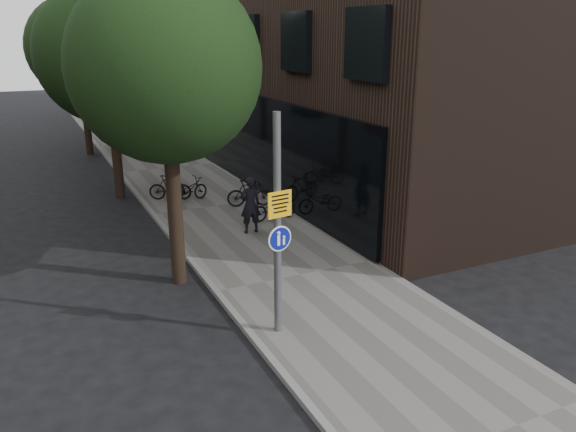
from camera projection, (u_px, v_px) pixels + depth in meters
ground at (363, 342)px, 11.47m from camera, size 120.00×120.00×0.00m
sidewalk at (217, 207)px, 20.12m from camera, size 4.50×60.00×0.12m
curb_edge at (154, 216)px, 19.19m from camera, size 0.15×60.00×0.13m
street_tree_near at (168, 75)px, 12.81m from camera, size 4.40×4.40×7.50m
street_tree_mid at (109, 59)px, 20.09m from camera, size 5.00×5.00×7.80m
street_tree_far at (80, 52)px, 27.81m from camera, size 5.00×5.00×7.80m
signpost at (277, 227)px, 10.99m from camera, size 0.52×0.15×4.53m
pedestrian at (250, 205)px, 17.15m from camera, size 0.67×0.46×1.78m
parked_bike_facade_near at (274, 207)px, 18.49m from camera, size 1.66×0.69×0.85m
parked_bike_facade_far at (250, 193)px, 19.88m from camera, size 1.69×0.92×0.98m
parked_bike_curb_near at (188, 190)px, 20.48m from camera, size 1.76×1.12×0.87m
parked_bike_curb_far at (170, 188)px, 20.68m from camera, size 1.60×1.05×0.94m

